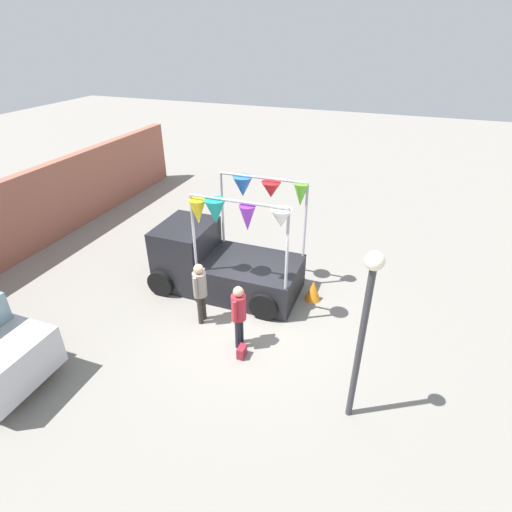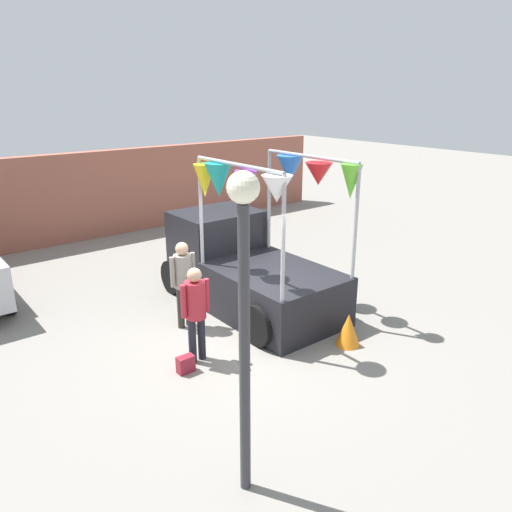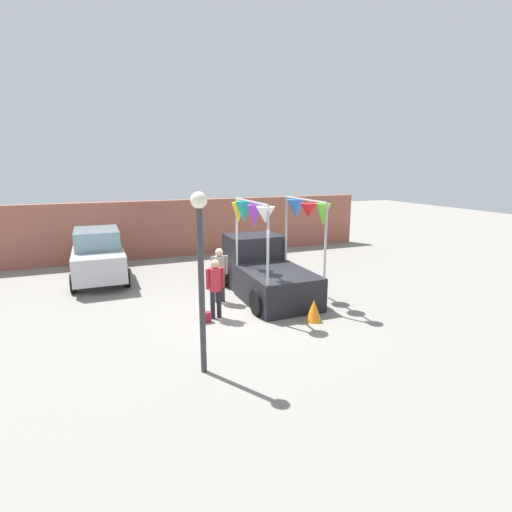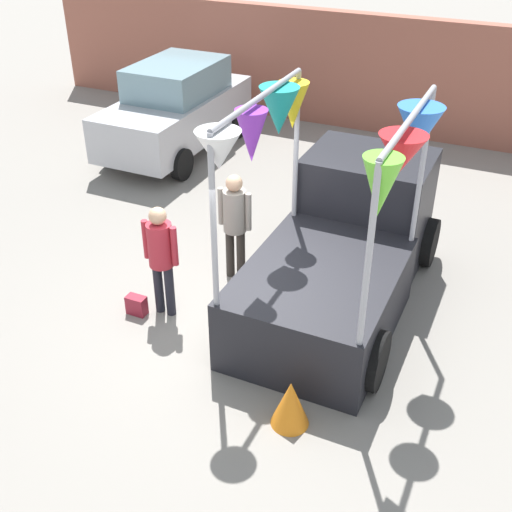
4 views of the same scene
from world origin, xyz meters
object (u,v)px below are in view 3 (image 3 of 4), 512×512
(person_customer, at_px, (215,283))
(handbag, at_px, (206,317))
(folded_kite_bundle_tangerine, at_px, (314,310))
(parked_car, at_px, (98,255))
(person_vendor, at_px, (219,270))
(vendor_truck, at_px, (264,267))
(street_lamp, at_px, (201,257))

(person_customer, xyz_separation_m, handbag, (-0.35, -0.20, -0.86))
(folded_kite_bundle_tangerine, bearing_deg, person_customer, 152.95)
(parked_car, xyz_separation_m, person_customer, (2.88, -5.23, 0.05))
(person_customer, bearing_deg, person_vendor, 68.15)
(vendor_truck, relative_size, person_customer, 2.44)
(vendor_truck, height_order, person_customer, vendor_truck)
(vendor_truck, bearing_deg, person_vendor, -170.81)
(person_customer, height_order, folded_kite_bundle_tangerine, person_customer)
(street_lamp, relative_size, folded_kite_bundle_tangerine, 6.07)
(handbag, xyz_separation_m, folded_kite_bundle_tangerine, (2.73, -1.02, 0.16))
(vendor_truck, relative_size, parked_car, 1.01)
(person_customer, xyz_separation_m, person_vendor, (0.49, 1.23, 0.03))
(person_vendor, height_order, folded_kite_bundle_tangerine, person_vendor)
(vendor_truck, xyz_separation_m, person_customer, (-2.09, -1.49, 0.09))
(handbag, distance_m, folded_kite_bundle_tangerine, 2.92)
(person_vendor, height_order, handbag, person_vendor)
(person_customer, xyz_separation_m, folded_kite_bundle_tangerine, (2.38, -1.22, -0.70))
(person_vendor, xyz_separation_m, folded_kite_bundle_tangerine, (1.89, -2.45, -0.72))
(parked_car, bearing_deg, person_customer, -61.15)
(vendor_truck, height_order, parked_car, vendor_truck)
(vendor_truck, height_order, person_vendor, vendor_truck)
(vendor_truck, xyz_separation_m, parked_car, (-4.97, 3.74, 0.03))
(vendor_truck, xyz_separation_m, handbag, (-2.44, -1.69, -0.77))
(vendor_truck, relative_size, folded_kite_bundle_tangerine, 6.73)
(street_lamp, xyz_separation_m, folded_kite_bundle_tangerine, (3.45, 1.53, -2.10))
(parked_car, height_order, folded_kite_bundle_tangerine, parked_car)
(person_customer, height_order, handbag, person_customer)
(street_lamp, bearing_deg, person_customer, 68.68)
(parked_car, relative_size, street_lamp, 1.10)
(folded_kite_bundle_tangerine, bearing_deg, parked_car, 129.23)
(parked_car, height_order, person_customer, parked_car)
(parked_car, distance_m, folded_kite_bundle_tangerine, 8.34)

